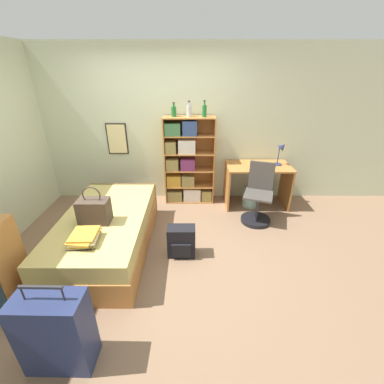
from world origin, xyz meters
The scene contains 15 objects.
ground_plane centered at (0.00, 0.00, 0.00)m, with size 14.00×14.00×0.00m, color #84664C.
wall_back centered at (0.00, 1.62, 1.30)m, with size 10.00×0.09×2.60m.
bed centered at (-0.63, 0.02, 0.26)m, with size 1.06×1.98×0.52m.
handbag centered at (-0.68, -0.16, 0.68)m, with size 0.36×0.22×0.47m.
book_stack_on_bed centered at (-0.66, -0.57, 0.58)m, with size 0.31×0.37×0.10m.
suitcase centered at (-0.57, -1.50, 0.36)m, with size 0.53×0.27×0.84m.
bookcase centered at (0.38, 1.42, 0.69)m, with size 0.85×0.30×1.51m.
bottle_green centered at (0.20, 1.43, 1.59)m, with size 0.08×0.08×0.22m.
bottle_brown centered at (0.44, 1.41, 1.60)m, with size 0.08×0.08×0.25m.
bottle_clear centered at (0.69, 1.39, 1.61)m, with size 0.07×0.07×0.26m.
desk centered at (1.62, 1.26, 0.50)m, with size 1.07×0.62×0.74m.
desk_lamp centered at (1.97, 1.29, 1.00)m, with size 0.20×0.15×0.40m.
desk_chair centered at (1.52, 0.72, 0.31)m, with size 0.53×0.53×0.94m.
backpack centered at (0.36, -0.14, 0.20)m, with size 0.35×0.23×0.41m.
waste_bin centered at (1.52, 1.20, 0.15)m, with size 0.26×0.26×0.29m.
Camera 1 is at (0.49, -2.82, 2.21)m, focal length 24.00 mm.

